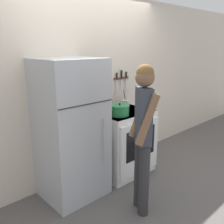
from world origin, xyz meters
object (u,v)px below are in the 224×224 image
at_px(stove_range, 123,142).
at_px(dutch_oven_pot, 120,110).
at_px(refrigerator, 71,130).
at_px(tea_kettle, 107,107).
at_px(utensil_jar, 125,103).
at_px(person, 143,132).

bearing_deg(stove_range, dutch_oven_pot, -150.53).
bearing_deg(stove_range, refrigerator, 178.06).
xyz_separation_m(refrigerator, tea_kettle, (0.70, 0.13, 0.15)).
xyz_separation_m(refrigerator, dutch_oven_pot, (0.69, -0.13, 0.15)).
bearing_deg(tea_kettle, refrigerator, -169.66).
xyz_separation_m(dutch_oven_pot, utensil_jar, (0.39, 0.27, -0.01)).
height_order(refrigerator, person, refrigerator).
xyz_separation_m(refrigerator, stove_range, (0.87, -0.03, -0.38)).
bearing_deg(tea_kettle, person, -109.41).
height_order(stove_range, utensil_jar, utensil_jar).
bearing_deg(refrigerator, person, -65.21).
distance_m(tea_kettle, utensil_jar, 0.37).
distance_m(dutch_oven_pot, tea_kettle, 0.26).
bearing_deg(tea_kettle, utensil_jar, 1.03).
distance_m(tea_kettle, person, 1.00).
bearing_deg(utensil_jar, tea_kettle, -178.97).
bearing_deg(refrigerator, tea_kettle, 10.34).
bearing_deg(person, tea_kettle, 12.36).
bearing_deg(stove_range, person, -122.66).
relative_size(dutch_oven_pot, tea_kettle, 1.30).
relative_size(dutch_oven_pot, person, 0.18).
bearing_deg(dutch_oven_pot, utensil_jar, 34.72).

